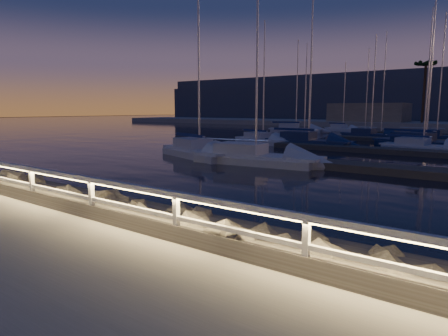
{
  "coord_description": "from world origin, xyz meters",
  "views": [
    {
      "loc": [
        6.77,
        -5.97,
        2.78
      ],
      "look_at": [
        -0.74,
        4.0,
        0.94
      ],
      "focal_mm": 32.0,
      "sensor_mm": 36.0,
      "label": 1
    }
  ],
  "objects_px": {
    "guard_rail": "(142,198)",
    "sailboat_g": "(423,142)",
    "sailboat_k": "(434,136)",
    "sailboat_e": "(306,141)",
    "sailboat_a": "(198,150)",
    "sailboat_f": "(421,146)",
    "sailboat_b": "(253,156)",
    "sailboat_j": "(262,139)",
    "sailboat_n": "(369,134)",
    "sailboat_i": "(294,129)",
    "sailboat_m": "(342,129)"
  },
  "relations": [
    {
      "from": "sailboat_f",
      "to": "sailboat_i",
      "type": "height_order",
      "value": "sailboat_i"
    },
    {
      "from": "sailboat_i",
      "to": "sailboat_g",
      "type": "bearing_deg",
      "value": -54.91
    },
    {
      "from": "sailboat_k",
      "to": "sailboat_g",
      "type": "bearing_deg",
      "value": -86.78
    },
    {
      "from": "sailboat_b",
      "to": "sailboat_f",
      "type": "xyz_separation_m",
      "value": [
        6.77,
        14.75,
        -0.06
      ]
    },
    {
      "from": "sailboat_f",
      "to": "sailboat_n",
      "type": "xyz_separation_m",
      "value": [
        -8.05,
        12.69,
        0.02
      ]
    },
    {
      "from": "guard_rail",
      "to": "sailboat_f",
      "type": "distance_m",
      "value": 29.62
    },
    {
      "from": "sailboat_e",
      "to": "sailboat_a",
      "type": "bearing_deg",
      "value": -100.83
    },
    {
      "from": "sailboat_g",
      "to": "sailboat_k",
      "type": "distance_m",
      "value": 9.82
    },
    {
      "from": "sailboat_a",
      "to": "sailboat_k",
      "type": "xyz_separation_m",
      "value": [
        10.55,
        27.49,
        -0.04
      ]
    },
    {
      "from": "sailboat_e",
      "to": "sailboat_f",
      "type": "relative_size",
      "value": 1.22
    },
    {
      "from": "guard_rail",
      "to": "sailboat_n",
      "type": "relative_size",
      "value": 3.68
    },
    {
      "from": "guard_rail",
      "to": "sailboat_g",
      "type": "xyz_separation_m",
      "value": [
        -0.38,
        33.14,
        -0.91
      ]
    },
    {
      "from": "sailboat_i",
      "to": "sailboat_f",
      "type": "bearing_deg",
      "value": -60.49
    },
    {
      "from": "sailboat_b",
      "to": "sailboat_j",
      "type": "height_order",
      "value": "sailboat_b"
    },
    {
      "from": "sailboat_e",
      "to": "guard_rail",
      "type": "bearing_deg",
      "value": -70.85
    },
    {
      "from": "guard_rail",
      "to": "sailboat_i",
      "type": "distance_m",
      "value": 51.09
    },
    {
      "from": "guard_rail",
      "to": "sailboat_j",
      "type": "relative_size",
      "value": 3.74
    },
    {
      "from": "sailboat_n",
      "to": "sailboat_b",
      "type": "bearing_deg",
      "value": -78.62
    },
    {
      "from": "sailboat_e",
      "to": "sailboat_k",
      "type": "xyz_separation_m",
      "value": [
        7.99,
        15.29,
        -0.05
      ]
    },
    {
      "from": "sailboat_e",
      "to": "sailboat_m",
      "type": "distance_m",
      "value": 27.25
    },
    {
      "from": "sailboat_a",
      "to": "sailboat_f",
      "type": "distance_m",
      "value": 18.41
    },
    {
      "from": "sailboat_f",
      "to": "sailboat_g",
      "type": "bearing_deg",
      "value": 108.31
    },
    {
      "from": "sailboat_g",
      "to": "sailboat_i",
      "type": "distance_m",
      "value": 24.1
    },
    {
      "from": "sailboat_a",
      "to": "sailboat_b",
      "type": "height_order",
      "value": "sailboat_b"
    },
    {
      "from": "sailboat_a",
      "to": "sailboat_f",
      "type": "relative_size",
      "value": 1.19
    },
    {
      "from": "sailboat_a",
      "to": "sailboat_i",
      "type": "relative_size",
      "value": 1.01
    },
    {
      "from": "sailboat_a",
      "to": "sailboat_m",
      "type": "bearing_deg",
      "value": 116.22
    },
    {
      "from": "sailboat_g",
      "to": "sailboat_i",
      "type": "bearing_deg",
      "value": 162.03
    },
    {
      "from": "sailboat_f",
      "to": "sailboat_a",
      "type": "bearing_deg",
      "value": -119.96
    },
    {
      "from": "sailboat_a",
      "to": "sailboat_j",
      "type": "height_order",
      "value": "sailboat_a"
    },
    {
      "from": "guard_rail",
      "to": "sailboat_g",
      "type": "distance_m",
      "value": 33.15
    },
    {
      "from": "sailboat_b",
      "to": "sailboat_j",
      "type": "bearing_deg",
      "value": 112.99
    },
    {
      "from": "sailboat_j",
      "to": "sailboat_f",
      "type": "bearing_deg",
      "value": 25.51
    },
    {
      "from": "sailboat_j",
      "to": "guard_rail",
      "type": "bearing_deg",
      "value": -44.82
    },
    {
      "from": "sailboat_a",
      "to": "sailboat_n",
      "type": "xyz_separation_m",
      "value": [
        3.72,
        26.85,
        -0.06
      ]
    },
    {
      "from": "guard_rail",
      "to": "sailboat_b",
      "type": "bearing_deg",
      "value": 114.01
    },
    {
      "from": "sailboat_g",
      "to": "sailboat_e",
      "type": "bearing_deg",
      "value": -130.68
    },
    {
      "from": "guard_rail",
      "to": "sailboat_j",
      "type": "height_order",
      "value": "sailboat_j"
    },
    {
      "from": "sailboat_e",
      "to": "sailboat_b",
      "type": "bearing_deg",
      "value": -78.17
    },
    {
      "from": "sailboat_g",
      "to": "sailboat_n",
      "type": "height_order",
      "value": "sailboat_g"
    },
    {
      "from": "sailboat_k",
      "to": "sailboat_n",
      "type": "bearing_deg",
      "value": -175.47
    },
    {
      "from": "sailboat_b",
      "to": "sailboat_j",
      "type": "distance_m",
      "value": 14.97
    },
    {
      "from": "guard_rail",
      "to": "sailboat_j",
      "type": "distance_m",
      "value": 31.2
    },
    {
      "from": "guard_rail",
      "to": "sailboat_a",
      "type": "xyz_separation_m",
      "value": [
        -11.62,
        15.45,
        -0.91
      ]
    },
    {
      "from": "sailboat_a",
      "to": "sailboat_g",
      "type": "distance_m",
      "value": 20.96
    },
    {
      "from": "sailboat_f",
      "to": "sailboat_k",
      "type": "relative_size",
      "value": 0.83
    },
    {
      "from": "sailboat_g",
      "to": "sailboat_j",
      "type": "bearing_deg",
      "value": -141.88
    },
    {
      "from": "sailboat_n",
      "to": "sailboat_f",
      "type": "bearing_deg",
      "value": -48.92
    },
    {
      "from": "sailboat_b",
      "to": "sailboat_f",
      "type": "bearing_deg",
      "value": 58.92
    },
    {
      "from": "sailboat_a",
      "to": "sailboat_j",
      "type": "relative_size",
      "value": 1.14
    }
  ]
}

